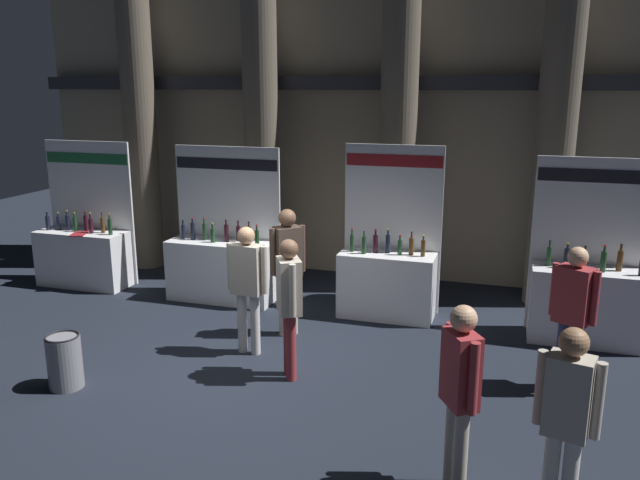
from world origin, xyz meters
name	(u,v)px	position (x,y,z in m)	size (l,w,h in m)	color
ground_plane	(241,369)	(0.00, 0.00, 0.00)	(24.00, 24.00, 0.00)	black
hall_colonnade	(336,110)	(0.00, 4.31, 3.01)	(11.87, 1.21, 6.31)	gray
exhibitor_booth_0	(84,251)	(-4.01, 2.33, 0.61)	(1.67, 0.75, 2.50)	white
exhibitor_booth_1	(222,263)	(-1.37, 2.35, 0.61)	(1.82, 0.66, 2.48)	white
exhibitor_booth_2	(387,276)	(1.36, 2.39, 0.62)	(1.49, 0.66, 2.58)	white
exhibitor_booth_3	(589,297)	(4.17, 2.24, 0.63)	(1.60, 0.66, 2.50)	white
trash_bin	(65,361)	(-1.75, -1.03, 0.32)	(0.39, 0.39, 0.64)	slate
visitor_0	(460,385)	(2.77, -1.65, 1.00)	(0.36, 0.45, 1.71)	#ADA393
visitor_1	(573,306)	(3.82, 0.64, 1.02)	(0.49, 0.40, 1.71)	navy
visitor_2	(289,296)	(0.66, -0.01, 1.03)	(0.40, 0.47, 1.72)	maroon
visitor_3	(567,412)	(3.59, -1.85, 1.00)	(0.49, 0.31, 1.69)	silver
visitor_5	(247,279)	(-0.10, 0.50, 1.01)	(0.57, 0.26, 1.70)	silver
visitor_6	(288,261)	(0.19, 1.24, 1.08)	(0.42, 0.42, 1.81)	#ADA393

